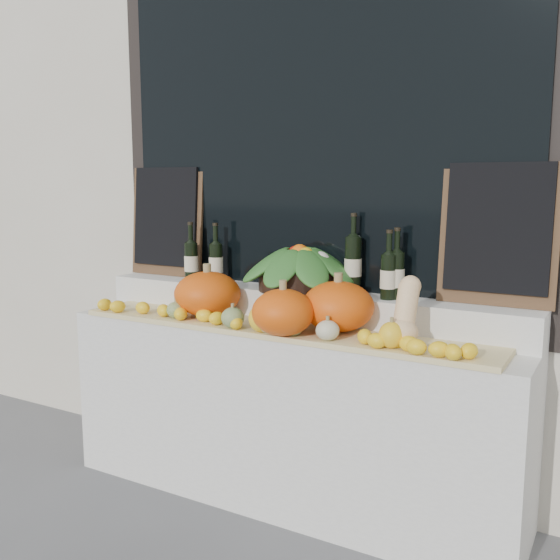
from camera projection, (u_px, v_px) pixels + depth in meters
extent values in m
cube|color=beige|center=(352.00, 59.00, 3.44)|extent=(7.00, 0.90, 4.50)
cube|color=black|center=(315.00, 116.00, 3.11)|extent=(2.40, 0.04, 2.10)
cube|color=black|center=(312.00, 116.00, 3.09)|extent=(2.20, 0.02, 2.00)
cube|color=silver|center=(287.00, 413.00, 3.10)|extent=(2.30, 0.55, 0.88)
cube|color=silver|center=(302.00, 305.00, 3.15)|extent=(2.30, 0.25, 0.16)
cube|color=tan|center=(275.00, 329.00, 2.92)|extent=(2.10, 0.32, 0.02)
ellipsoid|color=#E9570C|center=(207.00, 294.00, 3.15)|extent=(0.44, 0.44, 0.23)
ellipsoid|color=#E9570C|center=(338.00, 306.00, 2.82)|extent=(0.38, 0.38, 0.23)
ellipsoid|color=#E9570C|center=(283.00, 312.00, 2.74)|extent=(0.35, 0.35, 0.21)
ellipsoid|color=#F0C18D|center=(402.00, 332.00, 2.56)|extent=(0.13, 0.13, 0.12)
cylinder|color=#F0C18D|center=(407.00, 304.00, 2.59)|extent=(0.09, 0.14, 0.18)
sphere|color=#F0C18D|center=(410.00, 286.00, 2.61)|extent=(0.09, 0.09, 0.09)
ellipsoid|color=#2F5B1B|center=(293.00, 326.00, 2.74)|extent=(0.10, 0.10, 0.08)
cylinder|color=olive|center=(293.00, 315.00, 2.74)|extent=(0.02, 0.02, 0.02)
ellipsoid|color=#2F5B1B|center=(233.00, 318.00, 2.89)|extent=(0.11, 0.11, 0.10)
cylinder|color=olive|center=(233.00, 305.00, 2.88)|extent=(0.02, 0.02, 0.02)
ellipsoid|color=beige|center=(268.00, 324.00, 2.80)|extent=(0.10, 0.10, 0.08)
cylinder|color=olive|center=(268.00, 313.00, 2.79)|extent=(0.02, 0.02, 0.02)
ellipsoid|color=yellow|center=(261.00, 318.00, 2.81)|extent=(0.12, 0.12, 0.13)
cylinder|color=olive|center=(261.00, 302.00, 2.80)|extent=(0.02, 0.02, 0.02)
ellipsoid|color=beige|center=(328.00, 330.00, 2.66)|extent=(0.10, 0.10, 0.09)
cylinder|color=olive|center=(328.00, 318.00, 2.65)|extent=(0.02, 0.02, 0.02)
ellipsoid|color=yellow|center=(391.00, 335.00, 2.53)|extent=(0.10, 0.10, 0.11)
cylinder|color=olive|center=(392.00, 319.00, 2.52)|extent=(0.02, 0.02, 0.02)
ellipsoid|color=#2F5B1B|center=(176.00, 310.00, 3.10)|extent=(0.09, 0.09, 0.08)
cylinder|color=olive|center=(176.00, 299.00, 3.09)|extent=(0.02, 0.02, 0.02)
cylinder|color=black|center=(300.00, 279.00, 3.12)|extent=(0.41, 0.41, 0.11)
cylinder|color=black|center=(191.00, 262.00, 3.42)|extent=(0.07, 0.07, 0.21)
cylinder|color=black|center=(191.00, 234.00, 3.40)|extent=(0.03, 0.03, 0.10)
cylinder|color=beige|center=(191.00, 264.00, 3.42)|extent=(0.08, 0.08, 0.08)
cylinder|color=black|center=(190.00, 223.00, 3.39)|extent=(0.03, 0.03, 0.02)
cylinder|color=black|center=(216.00, 263.00, 3.38)|extent=(0.07, 0.07, 0.21)
cylinder|color=black|center=(216.00, 235.00, 3.35)|extent=(0.03, 0.03, 0.10)
cylinder|color=beige|center=(216.00, 265.00, 3.38)|extent=(0.08, 0.08, 0.08)
cylinder|color=black|center=(215.00, 224.00, 3.34)|extent=(0.03, 0.03, 0.02)
cylinder|color=black|center=(353.00, 265.00, 3.01)|extent=(0.08, 0.08, 0.28)
cylinder|color=black|center=(354.00, 226.00, 2.99)|extent=(0.03, 0.03, 0.10)
cylinder|color=beige|center=(353.00, 267.00, 3.02)|extent=(0.08, 0.08, 0.08)
cylinder|color=black|center=(354.00, 215.00, 2.98)|extent=(0.03, 0.03, 0.02)
cylinder|color=black|center=(396.00, 276.00, 2.88)|extent=(0.07, 0.07, 0.22)
cylinder|color=black|center=(397.00, 241.00, 2.85)|extent=(0.03, 0.03, 0.10)
cylinder|color=beige|center=(396.00, 278.00, 2.88)|extent=(0.08, 0.08, 0.08)
cylinder|color=black|center=(398.00, 229.00, 2.84)|extent=(0.03, 0.03, 0.02)
cylinder|color=black|center=(388.00, 277.00, 2.87)|extent=(0.07, 0.07, 0.21)
cylinder|color=black|center=(389.00, 244.00, 2.84)|extent=(0.03, 0.03, 0.10)
cylinder|color=beige|center=(388.00, 279.00, 2.87)|extent=(0.08, 0.08, 0.08)
cylinder|color=black|center=(390.00, 231.00, 2.83)|extent=(0.03, 0.03, 0.02)
cube|color=#4C331E|center=(167.00, 222.00, 3.60)|extent=(0.50, 0.07, 0.62)
cube|color=black|center=(165.00, 217.00, 3.58)|extent=(0.44, 0.06, 0.56)
cube|color=#4C331E|center=(498.00, 235.00, 2.70)|extent=(0.50, 0.07, 0.62)
cube|color=black|center=(498.00, 228.00, 2.68)|extent=(0.44, 0.06, 0.56)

